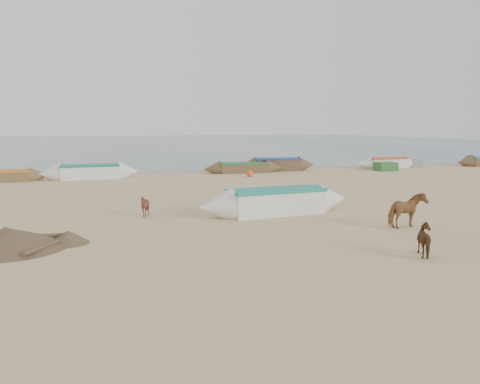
{
  "coord_description": "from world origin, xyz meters",
  "views": [
    {
      "loc": [
        -4.94,
        -12.62,
        3.5
      ],
      "look_at": [
        0.0,
        4.0,
        1.0
      ],
      "focal_mm": 35.0,
      "sensor_mm": 36.0,
      "label": 1
    }
  ],
  "objects_px": {
    "calf_front": "(145,206)",
    "calf_right": "(428,240)",
    "near_canoe": "(276,201)",
    "cow_adult": "(407,211)"
  },
  "relations": [
    {
      "from": "calf_front",
      "to": "calf_right",
      "type": "xyz_separation_m",
      "value": [
        6.8,
        -7.62,
        0.01
      ]
    },
    {
      "from": "calf_front",
      "to": "near_canoe",
      "type": "height_order",
      "value": "near_canoe"
    },
    {
      "from": "calf_front",
      "to": "near_canoe",
      "type": "xyz_separation_m",
      "value": [
        5.03,
        -0.87,
        0.08
      ]
    },
    {
      "from": "cow_adult",
      "to": "near_canoe",
      "type": "relative_size",
      "value": 0.22
    },
    {
      "from": "calf_front",
      "to": "calf_right",
      "type": "height_order",
      "value": "calf_right"
    },
    {
      "from": "cow_adult",
      "to": "calf_front",
      "type": "height_order",
      "value": "cow_adult"
    },
    {
      "from": "cow_adult",
      "to": "calf_front",
      "type": "bearing_deg",
      "value": 49.64
    },
    {
      "from": "calf_front",
      "to": "near_canoe",
      "type": "bearing_deg",
      "value": 48.82
    },
    {
      "from": "calf_front",
      "to": "near_canoe",
      "type": "distance_m",
      "value": 5.1
    },
    {
      "from": "near_canoe",
      "to": "calf_right",
      "type": "bearing_deg",
      "value": -80.91
    }
  ]
}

